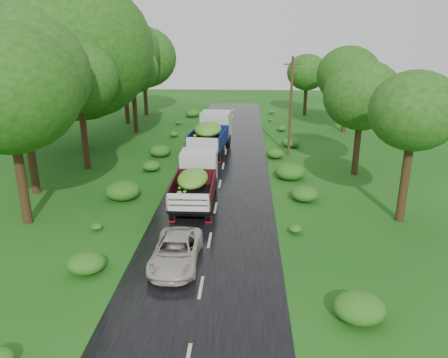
# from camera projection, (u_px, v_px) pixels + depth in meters

# --- Properties ---
(ground) EXTENTS (120.00, 120.00, 0.00)m
(ground) POSITION_uv_depth(u_px,v_px,m) (201.00, 288.00, 16.82)
(ground) COLOR #114A10
(ground) RESTS_ON ground
(road) EXTENTS (6.50, 80.00, 0.02)m
(road) POSITION_uv_depth(u_px,v_px,m) (211.00, 231.00, 21.54)
(road) COLOR black
(road) RESTS_ON ground
(road_lines) EXTENTS (0.12, 69.60, 0.00)m
(road_lines) POSITION_uv_depth(u_px,v_px,m) (213.00, 222.00, 22.48)
(road_lines) COLOR #BFB78C
(road_lines) RESTS_ON road
(truck_near) EXTENTS (2.22, 6.16, 2.59)m
(truck_near) POSITION_uv_depth(u_px,v_px,m) (196.00, 179.00, 24.62)
(truck_near) COLOR black
(truck_near) RESTS_ON ground
(truck_far) EXTENTS (3.18, 7.22, 2.94)m
(truck_far) POSITION_uv_depth(u_px,v_px,m) (212.00, 132.00, 35.17)
(truck_far) COLOR black
(truck_far) RESTS_ON ground
(car) EXTENTS (1.93, 4.17, 1.16)m
(car) POSITION_uv_depth(u_px,v_px,m) (176.00, 251.00, 18.33)
(car) COLOR beige
(car) RESTS_ON road
(utility_pole) EXTENTS (1.33, 0.21, 7.61)m
(utility_pole) POSITION_uv_depth(u_px,v_px,m) (291.00, 106.00, 33.43)
(utility_pole) COLOR #382616
(utility_pole) RESTS_ON ground
(trees_left) EXTENTS (6.72, 34.42, 10.27)m
(trees_left) POSITION_uv_depth(u_px,v_px,m) (92.00, 61.00, 34.68)
(trees_left) COLOR black
(trees_left) RESTS_ON ground
(trees_right) EXTENTS (5.93, 33.12, 7.07)m
(trees_right) POSITION_uv_depth(u_px,v_px,m) (346.00, 84.00, 35.65)
(trees_right) COLOR black
(trees_right) RESTS_ON ground
(shrubs) EXTENTS (11.90, 44.00, 0.70)m
(shrubs) POSITION_uv_depth(u_px,v_px,m) (222.00, 170.00, 29.94)
(shrubs) COLOR #1E5D16
(shrubs) RESTS_ON ground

